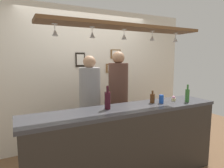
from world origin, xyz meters
TOP-DOWN VIEW (x-y plane):
  - ground_plane at (0.00, 0.00)m, footprint 8.00×8.00m
  - back_wall at (0.00, 1.10)m, footprint 4.40×0.06m
  - bar_counter at (0.00, -0.50)m, footprint 2.70×0.55m
  - overhead_glass_rack at (0.00, -0.30)m, footprint 2.20×0.36m
  - hanging_wineglass_far_left at (-0.88, -0.25)m, footprint 0.07×0.07m
  - hanging_wineglass_left at (-0.44, -0.24)m, footprint 0.07×0.07m
  - hanging_wineglass_center_left at (-0.00, -0.24)m, footprint 0.07×0.07m
  - hanging_wineglass_center at (0.43, -0.28)m, footprint 0.07×0.07m
  - hanging_wineglass_center_right at (0.89, -0.26)m, footprint 0.07×0.07m
  - person_left_grey_shirt at (-0.23, 0.45)m, footprint 0.34×0.34m
  - person_right_brown_shirt at (0.30, 0.45)m, footprint 0.34×0.34m
  - bottle_beer_brown_stubby at (0.46, -0.28)m, footprint 0.07×0.07m
  - bottle_wine_dark_red at (-0.27, -0.30)m, footprint 0.08×0.08m
  - bottle_beer_green_import at (0.96, -0.47)m, footprint 0.06×0.06m
  - drink_can at (0.56, -0.36)m, footprint 0.07×0.07m
  - cupcake at (0.83, -0.33)m, footprint 0.06×0.06m
  - picture_frame_lower_pair at (0.51, 1.06)m, footprint 0.30×0.02m
  - picture_frame_crest at (-0.18, 1.06)m, footprint 0.18×0.02m
  - picture_frame_upper_small at (0.57, 1.06)m, footprint 0.22×0.02m

SIDE VIEW (x-z plane):
  - ground_plane at x=0.00m, z-range 0.00..0.00m
  - bar_counter at x=0.00m, z-range 0.18..1.20m
  - person_left_grey_shirt at x=-0.23m, z-range 0.18..1.88m
  - cupcake at x=0.83m, z-range 1.02..1.10m
  - person_right_brown_shirt at x=0.30m, z-range 0.19..1.97m
  - drink_can at x=0.56m, z-range 1.02..1.14m
  - bottle_beer_brown_stubby at x=0.46m, z-range 1.00..1.18m
  - bottle_beer_green_import at x=0.96m, z-range 0.99..1.25m
  - bottle_wine_dark_red at x=-0.27m, z-range 0.99..1.29m
  - back_wall at x=0.00m, z-range 0.00..2.60m
  - picture_frame_lower_pair at x=0.51m, z-range 1.37..1.55m
  - picture_frame_crest at x=-0.18m, z-range 1.51..1.77m
  - picture_frame_upper_small at x=0.57m, z-range 1.66..1.84m
  - hanging_wineglass_far_left at x=-0.88m, z-range 1.88..2.01m
  - hanging_wineglass_left at x=-0.44m, z-range 1.88..2.01m
  - hanging_wineglass_center_left at x=0.00m, z-range 1.88..2.01m
  - hanging_wineglass_center at x=0.43m, z-range 1.88..2.01m
  - hanging_wineglass_center_right at x=0.89m, z-range 1.88..2.01m
  - overhead_glass_rack at x=0.00m, z-range 2.04..2.08m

